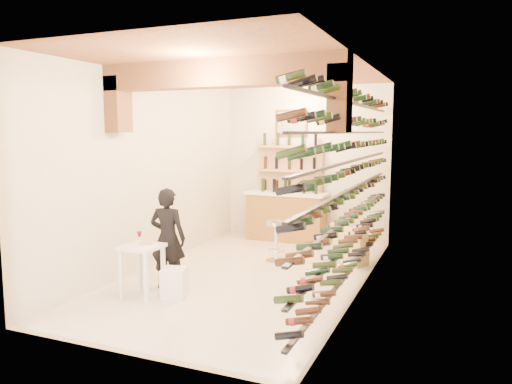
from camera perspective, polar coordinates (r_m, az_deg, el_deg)
ground at (r=7.81m, az=-0.86°, el=-9.76°), size 6.00×6.00×0.00m
room_shell at (r=7.24m, az=-1.72°, el=6.98°), size 3.52×6.02×3.21m
wine_rack at (r=7.04m, az=10.62°, el=1.14°), size 0.32×5.70×2.56m
back_counter at (r=10.20m, az=3.53°, el=-2.70°), size 1.70×0.62×1.29m
back_shelving at (r=10.34m, az=3.99°, el=0.98°), size 1.40×0.31×2.73m
tasting_table at (r=6.91m, az=-13.16°, el=-7.11°), size 0.50×0.50×0.87m
white_stool at (r=6.90m, az=-9.55°, el=-10.41°), size 0.40×0.40×0.40m
person at (r=7.17m, az=-10.27°, el=-5.35°), size 0.58×0.43×1.47m
chrome_barstool at (r=8.51m, az=2.38°, el=-5.44°), size 0.37×0.37×0.72m
crate_lower at (r=8.59m, az=10.95°, el=-7.23°), size 0.63×0.55×0.32m
crate_upper at (r=8.52m, az=11.00°, el=-5.24°), size 0.56×0.44×0.29m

